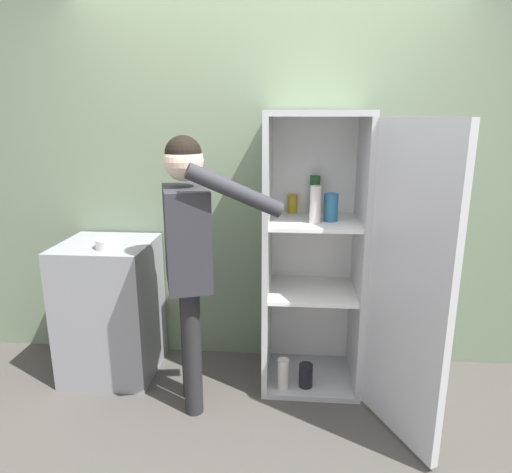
# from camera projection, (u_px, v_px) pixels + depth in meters

# --- Properties ---
(ground_plane) EXTENTS (12.00, 12.00, 0.00)m
(ground_plane) POSITION_uv_depth(u_px,v_px,m) (253.00, 440.00, 2.51)
(ground_plane) COLOR #4C4742
(wall_back) EXTENTS (7.00, 0.06, 2.55)m
(wall_back) POSITION_uv_depth(u_px,v_px,m) (265.00, 184.00, 3.13)
(wall_back) COLOR gray
(wall_back) RESTS_ON ground_plane
(refrigerator) EXTENTS (0.92, 1.11, 1.76)m
(refrigerator) POSITION_uv_depth(u_px,v_px,m) (332.00, 259.00, 2.80)
(refrigerator) COLOR #B7BABC
(refrigerator) RESTS_ON ground_plane
(person) EXTENTS (0.73, 0.54, 1.63)m
(person) POSITION_uv_depth(u_px,v_px,m) (188.00, 242.00, 2.58)
(person) COLOR #262628
(person) RESTS_ON ground_plane
(counter) EXTENTS (0.59, 0.57, 0.93)m
(counter) POSITION_uv_depth(u_px,v_px,m) (111.00, 308.00, 3.10)
(counter) COLOR gray
(counter) RESTS_ON ground_plane
(bowl) EXTENTS (0.18, 0.18, 0.06)m
(bowl) POSITION_uv_depth(u_px,v_px,m) (110.00, 243.00, 2.86)
(bowl) COLOR white
(bowl) RESTS_ON counter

